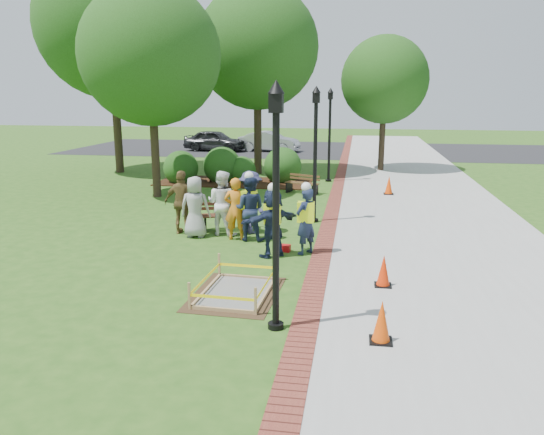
% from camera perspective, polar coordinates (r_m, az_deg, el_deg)
% --- Properties ---
extents(ground, '(100.00, 100.00, 0.00)m').
position_cam_1_polar(ground, '(12.52, -3.16, -5.63)').
color(ground, '#285116').
rests_on(ground, ground).
extents(sidewalk, '(6.00, 60.00, 0.02)m').
position_cam_1_polar(sidewalk, '(22.07, 15.40, 2.27)').
color(sidewalk, '#9E9E99').
rests_on(sidewalk, ground).
extents(brick_edging, '(0.50, 60.00, 0.03)m').
position_cam_1_polar(brick_edging, '(21.95, 6.93, 2.61)').
color(brick_edging, maroon).
rests_on(brick_edging, ground).
extents(mulch_bed, '(7.00, 3.00, 0.05)m').
position_cam_1_polar(mulch_bed, '(24.54, -4.03, 3.83)').
color(mulch_bed, '#381E0F').
rests_on(mulch_bed, ground).
extents(parking_lot, '(36.00, 12.00, 0.01)m').
position_cam_1_polar(parking_lot, '(38.85, 5.43, 7.29)').
color(parking_lot, black).
rests_on(parking_lot, ground).
extents(wet_concrete_pad, '(1.80, 2.38, 0.55)m').
position_cam_1_polar(wet_concrete_pad, '(10.99, -3.93, -7.09)').
color(wet_concrete_pad, '#47331E').
rests_on(wet_concrete_pad, ground).
extents(bench_near, '(1.62, 0.94, 0.83)m').
position_cam_1_polar(bench_near, '(15.99, -4.79, -0.45)').
color(bench_near, brown).
rests_on(bench_near, ground).
extents(bench_far, '(1.47, 0.99, 0.76)m').
position_cam_1_polar(bench_far, '(21.82, 3.25, 3.23)').
color(bench_far, brown).
rests_on(bench_far, ground).
extents(cone_front, '(0.38, 0.38, 0.75)m').
position_cam_1_polar(cone_front, '(9.09, 11.70, -11.00)').
color(cone_front, black).
rests_on(cone_front, ground).
extents(cone_back, '(0.36, 0.36, 0.71)m').
position_cam_1_polar(cone_back, '(11.59, 11.90, -5.70)').
color(cone_back, black).
rests_on(cone_back, ground).
extents(cone_far, '(0.39, 0.39, 0.76)m').
position_cam_1_polar(cone_far, '(22.01, 12.46, 3.36)').
color(cone_far, black).
rests_on(cone_far, ground).
extents(toolbox, '(0.38, 0.25, 0.18)m').
position_cam_1_polar(toolbox, '(13.88, 1.23, -3.30)').
color(toolbox, red).
rests_on(toolbox, ground).
extents(lamp_near, '(0.28, 0.28, 4.26)m').
position_cam_1_polar(lamp_near, '(8.80, 0.43, 2.96)').
color(lamp_near, black).
rests_on(lamp_near, ground).
extents(lamp_mid, '(0.28, 0.28, 4.26)m').
position_cam_1_polar(lamp_mid, '(16.68, 4.69, 7.85)').
color(lamp_mid, black).
rests_on(lamp_mid, ground).
extents(lamp_far, '(0.28, 0.28, 4.26)m').
position_cam_1_polar(lamp_far, '(24.64, 6.23, 9.58)').
color(lamp_far, black).
rests_on(lamp_far, ground).
extents(tree_left, '(5.32, 5.32, 8.09)m').
position_cam_1_polar(tree_left, '(21.32, -12.96, 16.66)').
color(tree_left, '#3D2D1E').
rests_on(tree_left, ground).
extents(tree_back, '(5.98, 5.98, 9.17)m').
position_cam_1_polar(tree_back, '(27.06, -1.60, 17.79)').
color(tree_back, '#3D2D1E').
rests_on(tree_back, ground).
extents(tree_right, '(4.48, 4.48, 6.92)m').
position_cam_1_polar(tree_right, '(28.67, 12.04, 14.28)').
color(tree_right, '#3D2D1E').
rests_on(tree_right, ground).
extents(tree_far, '(7.23, 7.23, 10.91)m').
position_cam_1_polar(tree_far, '(28.68, -16.98, 19.25)').
color(tree_far, '#3D2D1E').
rests_on(tree_far, ground).
extents(shrub_a, '(1.59, 1.59, 1.59)m').
position_cam_1_polar(shrub_a, '(24.77, -9.72, 3.71)').
color(shrub_a, '#1E3F12').
rests_on(shrub_a, ground).
extents(shrub_b, '(1.75, 1.75, 1.75)m').
position_cam_1_polar(shrub_b, '(24.84, -5.35, 3.87)').
color(shrub_b, '#1E3F12').
rests_on(shrub_b, ground).
extents(shrub_c, '(1.30, 1.30, 1.30)m').
position_cam_1_polar(shrub_c, '(24.60, -3.24, 3.81)').
color(shrub_c, '#1E3F12').
rests_on(shrub_c, ground).
extents(shrub_d, '(1.74, 1.74, 1.74)m').
position_cam_1_polar(shrub_d, '(24.61, 1.15, 3.83)').
color(shrub_d, '#1E3F12').
rests_on(shrub_d, ground).
extents(shrub_e, '(0.89, 0.89, 0.89)m').
position_cam_1_polar(shrub_e, '(25.21, -2.73, 4.05)').
color(shrub_e, '#1E3F12').
rests_on(shrub_e, ground).
extents(casual_person_a, '(0.57, 0.38, 1.76)m').
position_cam_1_polar(casual_person_a, '(15.23, -8.27, 1.12)').
color(casual_person_a, '#9A9A9A').
rests_on(casual_person_a, ground).
extents(casual_person_b, '(0.59, 0.40, 1.76)m').
position_cam_1_polar(casual_person_b, '(14.83, -3.93, 0.92)').
color(casual_person_b, orange).
rests_on(casual_person_b, ground).
extents(casual_person_c, '(0.68, 0.52, 1.88)m').
position_cam_1_polar(casual_person_c, '(15.35, -5.40, 1.54)').
color(casual_person_c, white).
rests_on(casual_person_c, ground).
extents(casual_person_d, '(0.62, 0.42, 1.86)m').
position_cam_1_polar(casual_person_d, '(15.64, -9.60, 1.60)').
color(casual_person_d, brown).
rests_on(casual_person_d, ground).
extents(casual_person_e, '(0.69, 0.68, 1.84)m').
position_cam_1_polar(casual_person_e, '(15.50, -2.31, 1.63)').
color(casual_person_e, '#323157').
rests_on(casual_person_e, ground).
extents(hivis_worker_a, '(0.65, 0.64, 1.89)m').
position_cam_1_polar(hivis_worker_a, '(13.25, 0.06, -0.31)').
color(hivis_worker_a, '#1B2647').
rests_on(hivis_worker_a, ground).
extents(hivis_worker_b, '(0.62, 0.65, 1.87)m').
position_cam_1_polar(hivis_worker_b, '(13.49, 3.64, -0.13)').
color(hivis_worker_b, '#192241').
rests_on(hivis_worker_b, ground).
extents(hivis_worker_c, '(0.59, 0.39, 1.95)m').
position_cam_1_polar(hivis_worker_c, '(14.72, -2.46, 1.17)').
color(hivis_worker_c, '#1C1E4A').
rests_on(hivis_worker_c, ground).
extents(parked_car_a, '(2.69, 5.16, 1.61)m').
position_cam_1_polar(parked_car_a, '(37.94, -6.11, 7.12)').
color(parked_car_a, '#262729').
rests_on(parked_car_a, ground).
extents(parked_car_b, '(2.73, 4.90, 1.51)m').
position_cam_1_polar(parked_car_b, '(37.47, -0.30, 7.12)').
color(parked_car_b, '#ABACB0').
rests_on(parked_car_b, ground).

